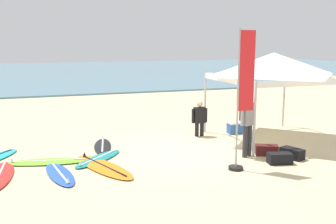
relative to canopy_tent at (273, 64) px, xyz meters
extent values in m
plane|color=beige|center=(-3.14, -0.42, -2.39)|extent=(80.00, 80.00, 0.00)
cube|color=#568499|center=(-3.14, 30.51, -2.34)|extent=(80.00, 36.00, 0.10)
cylinder|color=#B7B7BC|center=(-1.58, -1.58, -1.36)|extent=(0.07, 0.07, 2.05)
cylinder|color=#B7B7BC|center=(-1.58, 1.58, -1.36)|extent=(0.07, 0.07, 2.05)
cylinder|color=#B7B7BC|center=(1.58, 1.58, -1.36)|extent=(0.07, 0.07, 2.05)
cube|color=white|center=(0.00, -1.58, -0.43)|extent=(3.17, 0.03, 0.18)
cube|color=white|center=(0.00, 1.58, -0.43)|extent=(3.17, 0.03, 0.18)
cube|color=white|center=(-1.58, 0.00, -0.43)|extent=(0.03, 3.17, 0.18)
cube|color=white|center=(1.58, 0.00, -0.43)|extent=(0.03, 3.17, 0.18)
pyramid|color=white|center=(0.00, 0.00, 0.01)|extent=(3.29, 3.29, 0.70)
ellipsoid|color=#19847F|center=(-5.60, -0.48, -2.35)|extent=(1.68, 1.69, 0.07)
cube|color=white|center=(-5.60, -0.48, -2.32)|extent=(1.15, 1.16, 0.01)
cone|color=white|center=(-6.15, -1.03, -2.26)|extent=(0.09, 0.09, 0.12)
ellipsoid|color=#7AD12D|center=(-6.87, -0.33, -2.35)|extent=(2.25, 0.96, 0.07)
cube|color=white|center=(-6.87, -0.33, -2.32)|extent=(1.83, 0.37, 0.01)
cone|color=white|center=(-7.75, -0.18, -2.26)|extent=(0.09, 0.09, 0.12)
ellipsoid|color=orange|center=(-5.61, -1.23, -2.35)|extent=(1.45, 2.55, 0.07)
cube|color=black|center=(-5.61, -1.23, -2.32)|extent=(0.74, 1.99, 0.01)
cone|color=black|center=(-5.94, -0.28, -2.26)|extent=(0.09, 0.09, 0.12)
ellipsoid|color=black|center=(-5.27, 0.77, -2.35)|extent=(0.82, 1.87, 0.07)
cube|color=white|center=(-5.27, 0.77, -2.32)|extent=(0.33, 1.52, 0.01)
cone|color=white|center=(-5.13, 1.50, -2.26)|extent=(0.09, 0.09, 0.12)
ellipsoid|color=blue|center=(-6.67, -1.44, -2.35)|extent=(0.78, 1.95, 0.07)
cube|color=white|center=(-6.67, -1.44, -2.32)|extent=(0.28, 1.60, 0.01)
cone|color=white|center=(-6.56, -2.21, -2.26)|extent=(0.09, 0.09, 0.12)
cylinder|color=#2D2D33|center=(-1.83, -1.55, -1.95)|extent=(0.13, 0.13, 0.88)
cylinder|color=#2D2D33|center=(-1.66, -1.48, -1.95)|extent=(0.13, 0.13, 0.88)
cube|color=gray|center=(-1.75, -1.51, -1.21)|extent=(0.42, 0.33, 0.60)
sphere|color=tan|center=(-1.75, -1.51, -0.78)|extent=(0.21, 0.21, 0.21)
cylinder|color=gray|center=(-1.96, -1.60, -1.23)|extent=(0.09, 0.09, 0.54)
cylinder|color=gray|center=(-1.53, -1.43, -1.23)|extent=(0.09, 0.09, 0.54)
cylinder|color=black|center=(-0.24, 1.48, -1.95)|extent=(0.13, 0.13, 0.88)
cylinder|color=black|center=(-0.12, 1.34, -1.95)|extent=(0.13, 0.13, 0.88)
cube|color=orange|center=(-0.18, 1.41, -1.21)|extent=(0.40, 0.42, 0.60)
sphere|color=#9E7051|center=(-0.18, 1.41, -0.78)|extent=(0.21, 0.21, 0.21)
cylinder|color=orange|center=(-0.33, 1.58, -1.23)|extent=(0.09, 0.09, 0.54)
cylinder|color=orange|center=(-0.02, 1.24, -1.23)|extent=(0.09, 0.09, 0.54)
cylinder|color=black|center=(-2.09, 1.10, -2.16)|extent=(0.13, 0.13, 0.45)
cylinder|color=black|center=(-1.91, 1.10, -2.16)|extent=(0.13, 0.13, 0.45)
cube|color=black|center=(-2.00, 1.10, -1.68)|extent=(0.36, 0.23, 0.52)
sphere|color=beige|center=(-2.00, 1.10, -1.29)|extent=(0.21, 0.21, 0.21)
cylinder|color=black|center=(-2.23, 1.10, -1.70)|extent=(0.09, 0.09, 0.47)
cylinder|color=black|center=(-1.77, 1.10, -1.70)|extent=(0.09, 0.09, 0.47)
cylinder|color=#99999E|center=(-2.58, -2.42, -0.69)|extent=(0.04, 0.04, 3.40)
cube|color=red|center=(-2.36, -2.42, 0.01)|extent=(0.40, 0.02, 1.90)
cylinder|color=black|center=(-2.58, -2.42, -2.35)|extent=(0.36, 0.36, 0.08)
cube|color=#4C1919|center=(-1.15, -1.57, -2.25)|extent=(0.68, 0.55, 0.28)
cube|color=black|center=(-1.28, -2.36, -2.25)|extent=(0.66, 0.45, 0.28)
cube|color=black|center=(-0.70, -2.08, -2.25)|extent=(0.49, 0.67, 0.28)
cube|color=#2D60B7|center=(-0.69, 1.07, -2.22)|extent=(0.48, 0.34, 0.34)
cube|color=white|center=(-0.69, 1.07, -2.02)|extent=(0.50, 0.36, 0.05)
camera|label=1|loc=(-7.26, -10.75, 0.71)|focal=42.94mm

